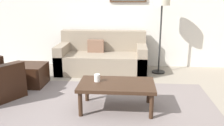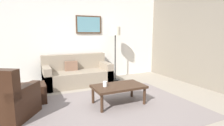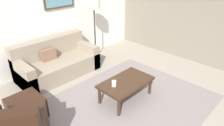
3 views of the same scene
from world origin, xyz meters
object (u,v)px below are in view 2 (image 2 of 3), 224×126
Objects in this scene: couch_main at (77,74)px; framed_artwork at (89,25)px; cup at (105,84)px; lamp_standing at (115,37)px; armchair_leather at (6,103)px; ottoman at (32,93)px; coffee_table at (119,88)px.

couch_main is 1.64m from framed_artwork.
cup is 0.06× the size of lamp_standing.
couch_main is at bearing 94.12° from cup.
armchair_leather is at bearing -134.36° from couch_main.
coffee_table is at bearing -28.04° from ottoman.
couch_main is at bearing 39.53° from ottoman.
couch_main is at bearing -141.98° from framed_artwork.
couch_main is 3.44× the size of ottoman.
cup is at bearing 169.77° from coffee_table.
armchair_leather is at bearing -150.48° from lamp_standing.
framed_artwork reaches higher than ottoman.
framed_artwork is at bearing 39.08° from ottoman.
lamp_standing is 2.06× the size of framed_artwork.
lamp_standing is (1.12, 1.81, 0.94)m from cup.
framed_artwork is (0.55, 0.43, 1.49)m from couch_main.
coffee_table is 2.29m from lamp_standing.
coffee_table is (0.43, -1.93, 0.06)m from couch_main.
cup is (0.14, -1.88, 0.17)m from couch_main.
armchair_leather reaches higher than coffee_table.
ottoman is 1.91m from coffee_table.
ottoman is 0.67× the size of framed_artwork.
coffee_table is at bearing -10.23° from cup.
framed_artwork is at bearing 79.83° from cup.
ottoman is at bearing -140.92° from framed_artwork.
couch_main reaches higher than ottoman.
cup reaches higher than ottoman.
ottoman is at bearing 148.75° from cup.
couch_main is 1.89m from cup.
lamp_standing reaches higher than coffee_table.
couch_main is 1.75× the size of coffee_table.
lamp_standing is at bearing 58.32° from cup.
framed_artwork reaches higher than armchair_leather.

